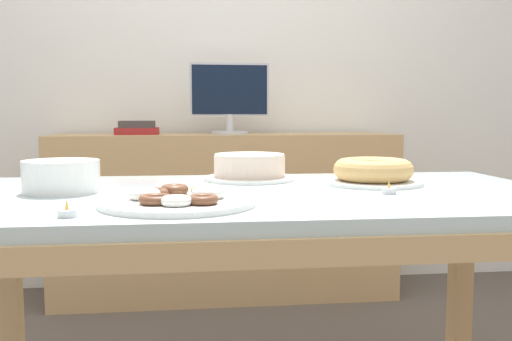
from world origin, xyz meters
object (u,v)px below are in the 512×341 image
(book_stack, at_px, (137,128))
(cake_golden_bundt, at_px, (373,172))
(cake_chocolate_round, at_px, (250,168))
(tealight_right_edge, at_px, (389,190))
(plate_stack, at_px, (61,176))
(tealight_centre, at_px, (67,212))
(computer_monitor, at_px, (230,98))
(pastry_platter, at_px, (178,199))

(book_stack, relative_size, cake_golden_bundt, 0.74)
(cake_chocolate_round, bearing_deg, tealight_right_edge, -47.12)
(plate_stack, bearing_deg, tealight_centre, -76.63)
(plate_stack, xyz_separation_m, tealight_centre, (0.09, -0.40, -0.03))
(cake_golden_bundt, bearing_deg, computer_monitor, 104.34)
(book_stack, xyz_separation_m, plate_stack, (-0.09, -1.43, -0.10))
(computer_monitor, xyz_separation_m, tealight_right_edge, (0.32, -1.57, -0.29))
(computer_monitor, bearing_deg, tealight_right_edge, -78.47)
(tealight_centre, bearing_deg, cake_golden_bundt, 29.65)
(tealight_right_edge, bearing_deg, computer_monitor, 101.53)
(cake_chocolate_round, relative_size, pastry_platter, 0.79)
(computer_monitor, height_order, tealight_right_edge, computer_monitor)
(computer_monitor, bearing_deg, book_stack, 179.84)
(cake_golden_bundt, relative_size, pastry_platter, 0.81)
(cake_chocolate_round, distance_m, tealight_centre, 0.78)
(computer_monitor, relative_size, cake_golden_bundt, 1.38)
(pastry_platter, xyz_separation_m, tealight_centre, (-0.23, -0.13, -0.00))
(book_stack, bearing_deg, cake_golden_bundt, -58.38)
(book_stack, relative_size, tealight_centre, 5.67)
(cake_golden_bundt, bearing_deg, pastry_platter, -150.42)
(book_stack, height_order, cake_chocolate_round, book_stack)
(cake_golden_bundt, height_order, tealight_centre, cake_golden_bundt)
(computer_monitor, relative_size, pastry_platter, 1.12)
(pastry_platter, bearing_deg, tealight_right_edge, 12.42)
(computer_monitor, xyz_separation_m, plate_stack, (-0.58, -1.43, -0.25))
(book_stack, bearing_deg, pastry_platter, -82.05)
(cake_chocolate_round, height_order, cake_golden_bundt, cake_chocolate_round)
(cake_golden_bundt, xyz_separation_m, tealight_centre, (-0.83, -0.47, -0.03))
(computer_monitor, bearing_deg, tealight_centre, -104.83)
(book_stack, height_order, tealight_centre, book_stack)
(tealight_right_edge, distance_m, tealight_centre, 0.84)
(cake_chocolate_round, bearing_deg, computer_monitor, 88.88)
(book_stack, xyz_separation_m, tealight_right_edge, (0.81, -1.57, -0.13))
(book_stack, relative_size, plate_stack, 1.08)
(plate_stack, xyz_separation_m, tealight_right_edge, (0.90, -0.14, -0.03))
(book_stack, xyz_separation_m, cake_chocolate_round, (0.46, -1.20, -0.10))
(plate_stack, distance_m, tealight_centre, 0.41)
(book_stack, relative_size, pastry_platter, 0.60)
(cake_chocolate_round, bearing_deg, cake_golden_bundt, -22.91)
(computer_monitor, relative_size, tealight_right_edge, 10.60)
(book_stack, bearing_deg, computer_monitor, -0.16)
(computer_monitor, distance_m, plate_stack, 1.56)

